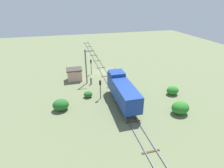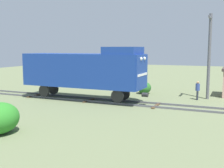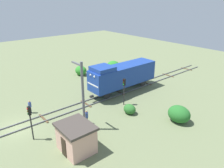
{
  "view_description": "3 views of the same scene",
  "coord_description": "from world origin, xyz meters",
  "px_view_note": "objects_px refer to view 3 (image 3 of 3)",
  "views": [
    {
      "loc": [
        8.7,
        41.22,
        17.11
      ],
      "look_at": [
        0.59,
        10.82,
        1.68
      ],
      "focal_mm": 28.0,
      "sensor_mm": 36.0,
      "label": 1
    },
    {
      "loc": [
        -21.81,
        3.4,
        4.67
      ],
      "look_at": [
        -0.84,
        12.65,
        1.71
      ],
      "focal_mm": 45.0,
      "sensor_mm": 36.0,
      "label": 2
    },
    {
      "loc": [
        22.67,
        -5.22,
        13.54
      ],
      "look_at": [
        -0.18,
        13.84,
        1.68
      ],
      "focal_mm": 35.0,
      "sensor_mm": 36.0,
      "label": 3
    }
  ],
  "objects_px": {
    "traffic_signal_mid": "(124,87)",
    "worker_near_track": "(30,106)",
    "locomotive": "(122,75)",
    "worker_by_signal": "(87,116)",
    "traffic_signal_near": "(30,117)",
    "catenary_mast": "(83,95)",
    "relay_hut": "(76,138)"
  },
  "relations": [
    {
      "from": "traffic_signal_mid",
      "to": "locomotive",
      "type": "bearing_deg",
      "value": 140.94
    },
    {
      "from": "traffic_signal_mid",
      "to": "worker_by_signal",
      "type": "bearing_deg",
      "value": -82.98
    },
    {
      "from": "locomotive",
      "to": "worker_by_signal",
      "type": "bearing_deg",
      "value": -65.58
    },
    {
      "from": "traffic_signal_mid",
      "to": "worker_by_signal",
      "type": "relative_size",
      "value": 2.19
    },
    {
      "from": "traffic_signal_mid",
      "to": "catenary_mast",
      "type": "xyz_separation_m",
      "value": [
        1.54,
        -7.29,
        1.49
      ]
    },
    {
      "from": "worker_near_track",
      "to": "catenary_mast",
      "type": "distance_m",
      "value": 8.59
    },
    {
      "from": "traffic_signal_mid",
      "to": "catenary_mast",
      "type": "relative_size",
      "value": 0.48
    },
    {
      "from": "traffic_signal_near",
      "to": "worker_by_signal",
      "type": "relative_size",
      "value": 2.21
    },
    {
      "from": "locomotive",
      "to": "relay_hut",
      "type": "relative_size",
      "value": 3.31
    },
    {
      "from": "traffic_signal_mid",
      "to": "relay_hut",
      "type": "bearing_deg",
      "value": -67.34
    },
    {
      "from": "relay_hut",
      "to": "traffic_signal_mid",
      "type": "bearing_deg",
      "value": 112.66
    },
    {
      "from": "worker_by_signal",
      "to": "locomotive",
      "type": "bearing_deg",
      "value": -123.82
    },
    {
      "from": "locomotive",
      "to": "traffic_signal_near",
      "type": "relative_size",
      "value": 3.09
    },
    {
      "from": "worker_near_track",
      "to": "worker_by_signal",
      "type": "height_order",
      "value": "same"
    },
    {
      "from": "locomotive",
      "to": "worker_by_signal",
      "type": "relative_size",
      "value": 6.82
    },
    {
      "from": "locomotive",
      "to": "worker_near_track",
      "type": "bearing_deg",
      "value": -100.26
    },
    {
      "from": "worker_by_signal",
      "to": "relay_hut",
      "type": "height_order",
      "value": "relay_hut"
    },
    {
      "from": "traffic_signal_near",
      "to": "locomotive",
      "type": "bearing_deg",
      "value": 101.95
    },
    {
      "from": "traffic_signal_near",
      "to": "catenary_mast",
      "type": "bearing_deg",
      "value": 71.09
    },
    {
      "from": "traffic_signal_near",
      "to": "worker_near_track",
      "type": "distance_m",
      "value": 6.12
    },
    {
      "from": "locomotive",
      "to": "catenary_mast",
      "type": "height_order",
      "value": "catenary_mast"
    },
    {
      "from": "traffic_signal_mid",
      "to": "worker_near_track",
      "type": "bearing_deg",
      "value": -118.9
    },
    {
      "from": "traffic_signal_near",
      "to": "relay_hut",
      "type": "xyz_separation_m",
      "value": [
        4.3,
        2.54,
        -1.23
      ]
    },
    {
      "from": "worker_by_signal",
      "to": "relay_hut",
      "type": "xyz_separation_m",
      "value": [
        3.3,
        -3.33,
        0.4
      ]
    },
    {
      "from": "relay_hut",
      "to": "worker_near_track",
      "type": "bearing_deg",
      "value": -176.06
    },
    {
      "from": "traffic_signal_mid",
      "to": "relay_hut",
      "type": "distance_m",
      "value": 10.71
    },
    {
      "from": "traffic_signal_mid",
      "to": "relay_hut",
      "type": "relative_size",
      "value": 1.06
    },
    {
      "from": "traffic_signal_near",
      "to": "catenary_mast",
      "type": "xyz_separation_m",
      "value": [
        1.74,
        5.07,
        1.47
      ]
    },
    {
      "from": "traffic_signal_near",
      "to": "traffic_signal_mid",
      "type": "height_order",
      "value": "traffic_signal_near"
    },
    {
      "from": "locomotive",
      "to": "traffic_signal_near",
      "type": "height_order",
      "value": "locomotive"
    },
    {
      "from": "worker_near_track",
      "to": "relay_hut",
      "type": "relative_size",
      "value": 0.49
    },
    {
      "from": "worker_near_track",
      "to": "catenary_mast",
      "type": "xyz_separation_m",
      "value": [
        7.34,
        3.21,
        3.1
      ]
    }
  ]
}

